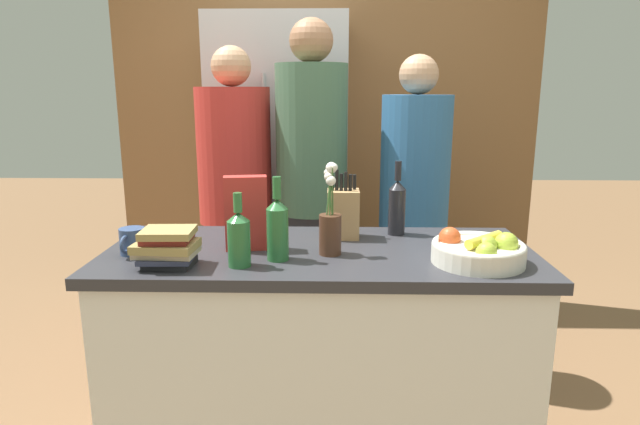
{
  "coord_description": "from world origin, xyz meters",
  "views": [
    {
      "loc": [
        0.05,
        -1.88,
        1.47
      ],
      "look_at": [
        0.0,
        0.08,
        1.02
      ],
      "focal_mm": 30.0,
      "sensor_mm": 36.0,
      "label": 1
    }
  ],
  "objects_px": {
    "book_stack": "(167,247)",
    "bottle_wine": "(239,238)",
    "bottle_oil": "(397,206)",
    "person_in_blue": "(312,182)",
    "flower_vase": "(330,225)",
    "cereal_box": "(246,213)",
    "knife_block": "(343,213)",
    "coffee_mug": "(132,241)",
    "fruit_bowl": "(479,250)",
    "person_in_red_tee": "(414,202)",
    "refrigerator": "(282,177)",
    "bottle_vinegar": "(278,228)",
    "person_at_sink": "(236,196)"
  },
  "relations": [
    {
      "from": "flower_vase",
      "to": "cereal_box",
      "type": "distance_m",
      "value": 0.31
    },
    {
      "from": "flower_vase",
      "to": "book_stack",
      "type": "height_order",
      "value": "flower_vase"
    },
    {
      "from": "bottle_wine",
      "to": "person_at_sink",
      "type": "relative_size",
      "value": 0.15
    },
    {
      "from": "bottle_vinegar",
      "to": "bottle_wine",
      "type": "relative_size",
      "value": 1.17
    },
    {
      "from": "bottle_vinegar",
      "to": "refrigerator",
      "type": "bearing_deg",
      "value": 94.94
    },
    {
      "from": "knife_block",
      "to": "bottle_oil",
      "type": "bearing_deg",
      "value": 14.3
    },
    {
      "from": "coffee_mug",
      "to": "cereal_box",
      "type": "bearing_deg",
      "value": 9.84
    },
    {
      "from": "fruit_bowl",
      "to": "flower_vase",
      "type": "bearing_deg",
      "value": 169.87
    },
    {
      "from": "bottle_vinegar",
      "to": "bottle_wine",
      "type": "distance_m",
      "value": 0.14
    },
    {
      "from": "book_stack",
      "to": "bottle_wine",
      "type": "bearing_deg",
      "value": 2.54
    },
    {
      "from": "flower_vase",
      "to": "person_in_red_tee",
      "type": "bearing_deg",
      "value": 63.51
    },
    {
      "from": "bottle_oil",
      "to": "person_in_blue",
      "type": "bearing_deg",
      "value": 123.85
    },
    {
      "from": "fruit_bowl",
      "to": "coffee_mug",
      "type": "relative_size",
      "value": 2.46
    },
    {
      "from": "person_in_blue",
      "to": "knife_block",
      "type": "bearing_deg",
      "value": -63.1
    },
    {
      "from": "bottle_oil",
      "to": "person_in_blue",
      "type": "distance_m",
      "value": 0.65
    },
    {
      "from": "cereal_box",
      "to": "person_at_sink",
      "type": "distance_m",
      "value": 0.83
    },
    {
      "from": "book_stack",
      "to": "knife_block",
      "type": "bearing_deg",
      "value": 32.32
    },
    {
      "from": "bottle_oil",
      "to": "bottle_wine",
      "type": "distance_m",
      "value": 0.7
    },
    {
      "from": "refrigerator",
      "to": "coffee_mug",
      "type": "relative_size",
      "value": 15.02
    },
    {
      "from": "knife_block",
      "to": "coffee_mug",
      "type": "relative_size",
      "value": 2.16
    },
    {
      "from": "coffee_mug",
      "to": "flower_vase",
      "type": "bearing_deg",
      "value": 1.42
    },
    {
      "from": "bottle_oil",
      "to": "fruit_bowl",
      "type": "bearing_deg",
      "value": -57.25
    },
    {
      "from": "book_stack",
      "to": "person_in_blue",
      "type": "relative_size",
      "value": 0.11
    },
    {
      "from": "person_at_sink",
      "to": "person_in_blue",
      "type": "xyz_separation_m",
      "value": [
        0.39,
        -0.03,
        0.08
      ]
    },
    {
      "from": "coffee_mug",
      "to": "person_in_blue",
      "type": "distance_m",
      "value": 1.03
    },
    {
      "from": "flower_vase",
      "to": "person_in_red_tee",
      "type": "height_order",
      "value": "person_in_red_tee"
    },
    {
      "from": "coffee_mug",
      "to": "person_in_red_tee",
      "type": "bearing_deg",
      "value": 37.4
    },
    {
      "from": "fruit_bowl",
      "to": "coffee_mug",
      "type": "height_order",
      "value": "fruit_bowl"
    },
    {
      "from": "bottle_oil",
      "to": "person_at_sink",
      "type": "height_order",
      "value": "person_at_sink"
    },
    {
      "from": "cereal_box",
      "to": "book_stack",
      "type": "xyz_separation_m",
      "value": [
        -0.23,
        -0.2,
        -0.07
      ]
    },
    {
      "from": "book_stack",
      "to": "person_at_sink",
      "type": "distance_m",
      "value": 1.0
    },
    {
      "from": "knife_block",
      "to": "person_at_sink",
      "type": "xyz_separation_m",
      "value": [
        -0.54,
        0.63,
        -0.06
      ]
    },
    {
      "from": "refrigerator",
      "to": "bottle_vinegar",
      "type": "bearing_deg",
      "value": -85.06
    },
    {
      "from": "refrigerator",
      "to": "fruit_bowl",
      "type": "relative_size",
      "value": 6.1
    },
    {
      "from": "bottle_vinegar",
      "to": "person_at_sink",
      "type": "bearing_deg",
      "value": 108.65
    },
    {
      "from": "bottle_wine",
      "to": "person_in_red_tee",
      "type": "xyz_separation_m",
      "value": [
        0.72,
        0.98,
        -0.08
      ]
    },
    {
      "from": "book_stack",
      "to": "fruit_bowl",
      "type": "bearing_deg",
      "value": 3.29
    },
    {
      "from": "fruit_bowl",
      "to": "knife_block",
      "type": "relative_size",
      "value": 1.14
    },
    {
      "from": "cereal_box",
      "to": "person_at_sink",
      "type": "height_order",
      "value": "person_at_sink"
    },
    {
      "from": "flower_vase",
      "to": "bottle_vinegar",
      "type": "relative_size",
      "value": 1.14
    },
    {
      "from": "refrigerator",
      "to": "knife_block",
      "type": "bearing_deg",
      "value": -73.55
    },
    {
      "from": "bottle_oil",
      "to": "bottle_vinegar",
      "type": "distance_m",
      "value": 0.56
    },
    {
      "from": "knife_block",
      "to": "person_in_red_tee",
      "type": "distance_m",
      "value": 0.73
    },
    {
      "from": "knife_block",
      "to": "person_in_blue",
      "type": "distance_m",
      "value": 0.62
    },
    {
      "from": "coffee_mug",
      "to": "person_at_sink",
      "type": "bearing_deg",
      "value": 76.2
    },
    {
      "from": "bottle_oil",
      "to": "flower_vase",
      "type": "bearing_deg",
      "value": -133.9
    },
    {
      "from": "person_in_red_tee",
      "to": "knife_block",
      "type": "bearing_deg",
      "value": -118.11
    },
    {
      "from": "person_in_red_tee",
      "to": "cereal_box",
      "type": "bearing_deg",
      "value": -129.86
    },
    {
      "from": "cereal_box",
      "to": "bottle_wine",
      "type": "relative_size",
      "value": 1.09
    },
    {
      "from": "cereal_box",
      "to": "coffee_mug",
      "type": "bearing_deg",
      "value": -170.16
    }
  ]
}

